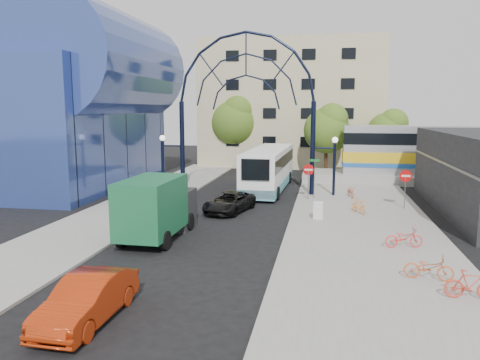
% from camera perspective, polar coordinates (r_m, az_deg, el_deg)
% --- Properties ---
extents(ground, '(120.00, 120.00, 0.00)m').
position_cam_1_polar(ground, '(22.56, -5.33, -7.93)').
color(ground, black).
rests_on(ground, ground).
extents(sidewalk_east, '(8.00, 56.00, 0.12)m').
position_cam_1_polar(sidewalk_east, '(25.69, 14.77, -5.99)').
color(sidewalk_east, gray).
rests_on(sidewalk_east, ground).
extents(plaza_west, '(5.00, 50.00, 0.12)m').
position_cam_1_polar(plaza_west, '(30.21, -14.19, -3.79)').
color(plaza_west, gray).
rests_on(plaza_west, ground).
extents(gateway_arch, '(13.64, 0.44, 12.10)m').
position_cam_1_polar(gateway_arch, '(35.37, 0.73, 12.09)').
color(gateway_arch, black).
rests_on(gateway_arch, ground).
extents(stop_sign, '(0.80, 0.07, 2.50)m').
position_cam_1_polar(stop_sign, '(33.12, 8.34, 0.86)').
color(stop_sign, slate).
rests_on(stop_sign, sidewalk_east).
extents(do_not_enter_sign, '(0.76, 0.07, 2.48)m').
position_cam_1_polar(do_not_enter_sign, '(31.53, 19.53, 0.03)').
color(do_not_enter_sign, slate).
rests_on(do_not_enter_sign, sidewalk_east).
extents(street_name_sign, '(0.70, 0.70, 2.80)m').
position_cam_1_polar(street_name_sign, '(33.68, 9.06, 1.21)').
color(street_name_sign, slate).
rests_on(street_name_sign, sidewalk_east).
extents(sandwich_board, '(0.55, 0.61, 0.99)m').
position_cam_1_polar(sandwich_board, '(27.38, 9.50, -3.45)').
color(sandwich_board, white).
rests_on(sandwich_board, sidewalk_east).
extents(transit_hall, '(16.50, 18.00, 14.50)m').
position_cam_1_polar(transit_hall, '(41.62, -20.52, 8.47)').
color(transit_hall, '#2F448F').
rests_on(transit_hall, ground).
extents(apartment_block, '(20.00, 12.10, 14.00)m').
position_cam_1_polar(apartment_block, '(55.91, 6.43, 9.17)').
color(apartment_block, tan).
rests_on(apartment_block, ground).
extents(tree_north_a, '(4.48, 4.48, 7.00)m').
position_cam_1_polar(tree_north_a, '(46.77, 10.67, 6.26)').
color(tree_north_a, '#382314').
rests_on(tree_north_a, ground).
extents(tree_north_b, '(5.12, 5.12, 8.00)m').
position_cam_1_polar(tree_north_b, '(51.68, -0.57, 7.35)').
color(tree_north_b, '#382314').
rests_on(tree_north_b, ground).
extents(tree_north_c, '(4.16, 4.16, 6.50)m').
position_cam_1_polar(tree_north_c, '(49.17, 17.69, 5.72)').
color(tree_north_c, '#382314').
rests_on(tree_north_c, ground).
extents(city_bus, '(3.13, 12.09, 3.29)m').
position_cam_1_polar(city_bus, '(37.63, 3.52, 1.44)').
color(city_bus, white).
rests_on(city_bus, ground).
extents(green_truck, '(2.49, 6.24, 3.13)m').
position_cam_1_polar(green_truck, '(23.75, -9.96, -3.30)').
color(green_truck, black).
rests_on(green_truck, ground).
extents(black_suv, '(3.05, 4.87, 1.26)m').
position_cam_1_polar(black_suv, '(29.44, -1.32, -2.71)').
color(black_suv, black).
rests_on(black_suv, ground).
extents(red_sedan, '(1.60, 4.34, 1.42)m').
position_cam_1_polar(red_sedan, '(15.35, -18.11, -13.65)').
color(red_sedan, '#AB2A0A').
rests_on(red_sedan, ground).
extents(bike_near_a, '(0.87, 1.65, 0.83)m').
position_cam_1_polar(bike_near_a, '(34.74, 13.37, -1.36)').
color(bike_near_a, '#E9592E').
rests_on(bike_near_a, sidewalk_east).
extents(bike_near_b, '(1.12, 1.57, 0.93)m').
position_cam_1_polar(bike_near_b, '(29.46, 14.28, -3.06)').
color(bike_near_b, orange).
rests_on(bike_near_b, sidewalk_east).
extents(bike_far_a, '(1.83, 0.96, 0.92)m').
position_cam_1_polar(bike_far_a, '(22.87, 19.35, -6.66)').
color(bike_far_a, red).
rests_on(bike_far_a, sidewalk_east).
extents(bike_far_b, '(1.69, 0.50, 1.01)m').
position_cam_1_polar(bike_far_b, '(17.72, 26.32, -11.37)').
color(bike_far_b, red).
rests_on(bike_far_b, sidewalk_east).
extents(bike_far_c, '(1.84, 0.86, 0.93)m').
position_cam_1_polar(bike_far_c, '(19.02, 22.02, -9.87)').
color(bike_far_c, '#CA5528').
rests_on(bike_far_c, sidewalk_east).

